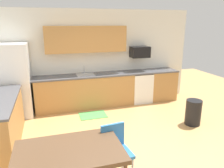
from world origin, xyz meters
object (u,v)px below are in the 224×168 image
object	(u,v)px
refrigerator	(14,81)
chair_near_table	(115,148)
dining_table	(69,154)
trash_bin	(193,112)
microwave	(140,52)
oven_range	(140,87)

from	to	relation	value
refrigerator	chair_near_table	world-z (taller)	refrigerator
refrigerator	dining_table	size ratio (longest dim) A/B	1.32
chair_near_table	trash_bin	bearing A→B (deg)	27.63
refrigerator	microwave	xyz separation A→B (m)	(3.46, 0.18, 0.57)
oven_range	dining_table	distance (m)	4.10
refrigerator	oven_range	bearing A→B (deg)	1.32
refrigerator	microwave	distance (m)	3.51
oven_range	trash_bin	bearing A→B (deg)	-73.16
chair_near_table	dining_table	bearing A→B (deg)	-162.12
dining_table	microwave	bearing A→B (deg)	53.83
oven_range	trash_bin	distance (m)	1.92
microwave	chair_near_table	size ratio (longest dim) A/B	0.64
oven_range	microwave	xyz separation A→B (m)	(-0.00, 0.10, 1.04)
oven_range	dining_table	world-z (taller)	oven_range
dining_table	trash_bin	world-z (taller)	dining_table
oven_range	microwave	size ratio (longest dim) A/B	1.69
oven_range	refrigerator	bearing A→B (deg)	-178.68
refrigerator	trash_bin	xyz separation A→B (m)	(4.02, -1.75, -0.63)
refrigerator	chair_near_table	xyz separation A→B (m)	(1.71, -2.96, -0.42)
trash_bin	chair_near_table	bearing A→B (deg)	-152.37
refrigerator	dining_table	distance (m)	3.35
chair_near_table	trash_bin	xyz separation A→B (m)	(2.31, 1.21, -0.20)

